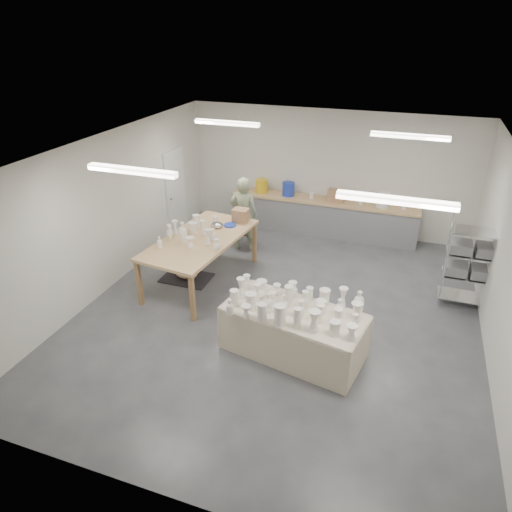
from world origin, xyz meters
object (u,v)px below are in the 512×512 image
at_px(drying_table, 294,330).
at_px(work_table, 203,237).
at_px(red_stool, 248,233).
at_px(potter, 244,214).

bearing_deg(drying_table, work_table, 155.79).
bearing_deg(red_stool, potter, -90.00).
relative_size(work_table, potter, 1.58).
xyz_separation_m(potter, red_stool, (0.00, 0.27, -0.59)).
distance_m(drying_table, work_table, 2.92).
bearing_deg(red_stool, work_table, -98.13).
height_order(work_table, red_stool, work_table).
bearing_deg(work_table, drying_table, -28.46).
bearing_deg(potter, drying_table, 115.31).
height_order(drying_table, red_stool, drying_table).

